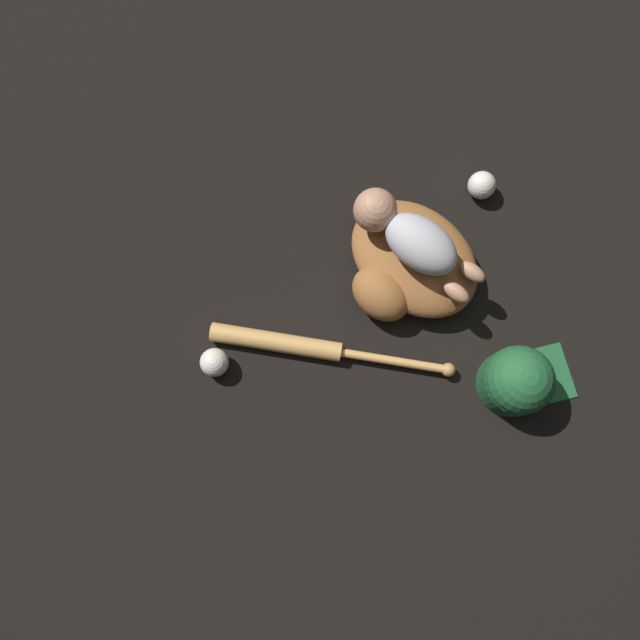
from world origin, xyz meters
name	(u,v)px	position (x,y,z in m)	size (l,w,h in m)	color
ground_plane	(406,274)	(0.00, 0.00, 0.00)	(6.00, 6.00, 0.00)	black
baseball_glove	(409,264)	(0.01, 0.00, 0.05)	(0.34, 0.31, 0.11)	#935B2D
baby_figure	(409,235)	(0.04, -0.02, 0.15)	(0.34, 0.12, 0.10)	#B2B2B7
baseball_bat	(300,346)	(0.08, 0.31, 0.02)	(0.51, 0.33, 0.05)	tan
baseball	(214,362)	(0.20, 0.47, 0.03)	(0.07, 0.07, 0.07)	silver
baseball_spare	(483,186)	(0.00, -0.29, 0.03)	(0.07, 0.07, 0.07)	silver
baseball_cap	(518,381)	(-0.36, 0.05, 0.06)	(0.22, 0.24, 0.16)	#1E562D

